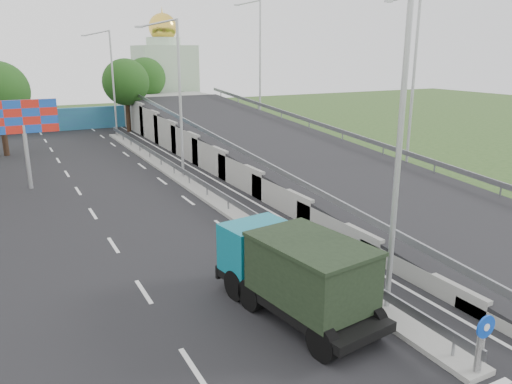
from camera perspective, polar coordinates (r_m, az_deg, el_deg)
road_surface at (r=27.51m, az=-10.60°, el=-2.03°), size 26.00×90.00×0.04m
median at (r=32.03m, az=-7.61°, el=0.83°), size 1.00×44.00×0.20m
overpass_ramp at (r=34.84m, az=3.98°, el=4.94°), size 10.00×50.00×3.50m
median_guardrail at (r=31.87m, az=-7.65°, el=1.96°), size 0.09×44.00×0.71m
sign_bollard at (r=14.65m, az=24.37°, el=-15.50°), size 0.64×0.23×1.67m
lamp_post_near at (r=15.53m, az=15.62°, el=5.98°), size 2.74×0.18×10.08m
lamp_post_mid at (r=32.98m, az=-9.01°, el=11.29°), size 2.74×0.18×10.08m
lamp_post_far at (r=52.29m, az=-16.26°, el=12.47°), size 2.74×0.18×10.08m
blue_wall at (r=57.96m, az=-21.13°, el=7.73°), size 30.00×0.50×2.40m
church at (r=68.35m, az=-10.36°, el=13.06°), size 7.00×7.00×13.80m
billboard at (r=33.45m, az=-25.09°, el=7.27°), size 4.00×0.24×5.50m
tree_median_far at (r=54.68m, az=-14.66°, el=12.04°), size 4.80×4.80×7.60m
tree_ramp_far at (r=62.44m, az=-12.53°, el=12.59°), size 4.80×4.80×7.60m
dump_truck at (r=16.21m, az=4.39°, el=-8.92°), size 3.15×6.55×2.77m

